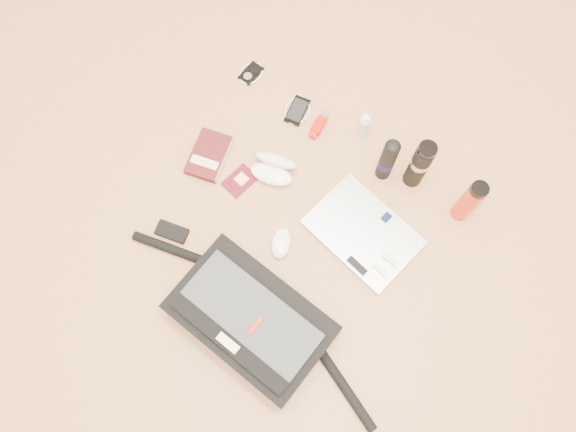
{
  "coord_description": "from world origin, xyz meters",
  "views": [
    {
      "loc": [
        0.26,
        -0.41,
        1.75
      ],
      "look_at": [
        -0.04,
        0.07,
        0.06
      ],
      "focal_mm": 35.0,
      "sensor_mm": 36.0,
      "label": 1
    }
  ],
  "objects_px": {
    "thermos_red": "(469,201)",
    "laptop": "(363,233)",
    "book": "(209,156)",
    "messenger_bag": "(250,319)",
    "thermos_black": "(419,164)"
  },
  "relations": [
    {
      "from": "thermos_red",
      "to": "laptop",
      "type": "bearing_deg",
      "value": -134.6
    },
    {
      "from": "book",
      "to": "messenger_bag",
      "type": "bearing_deg",
      "value": -55.23
    },
    {
      "from": "book",
      "to": "thermos_black",
      "type": "height_order",
      "value": "thermos_black"
    },
    {
      "from": "book",
      "to": "thermos_red",
      "type": "distance_m",
      "value": 0.86
    },
    {
      "from": "messenger_bag",
      "to": "thermos_black",
      "type": "distance_m",
      "value": 0.72
    },
    {
      "from": "messenger_bag",
      "to": "thermos_black",
      "type": "xyz_separation_m",
      "value": [
        0.19,
        0.69,
        0.06
      ]
    },
    {
      "from": "laptop",
      "to": "thermos_black",
      "type": "bearing_deg",
      "value": 93.07
    },
    {
      "from": "messenger_bag",
      "to": "laptop",
      "type": "height_order",
      "value": "messenger_bag"
    },
    {
      "from": "thermos_black",
      "to": "book",
      "type": "bearing_deg",
      "value": -154.11
    },
    {
      "from": "laptop",
      "to": "book",
      "type": "bearing_deg",
      "value": -163.52
    },
    {
      "from": "laptop",
      "to": "thermos_red",
      "type": "bearing_deg",
      "value": 57.61
    },
    {
      "from": "book",
      "to": "thermos_red",
      "type": "height_order",
      "value": "thermos_red"
    },
    {
      "from": "messenger_bag",
      "to": "book",
      "type": "distance_m",
      "value": 0.58
    },
    {
      "from": "book",
      "to": "thermos_black",
      "type": "xyz_separation_m",
      "value": [
        0.62,
        0.3,
        0.11
      ]
    },
    {
      "from": "thermos_red",
      "to": "thermos_black",
      "type": "bearing_deg",
      "value": 173.03
    }
  ]
}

